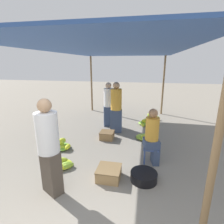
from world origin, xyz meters
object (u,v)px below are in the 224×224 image
basin_black (144,176)px  crate_mid (109,173)px  vendor_foreground (49,147)px  shopper_walking_far (116,107)px  stool (151,150)px  banana_pile_right_0 (146,137)px  banana_pile_left_0 (61,164)px  shopper_walking_mid (109,104)px  banana_pile_right_2 (152,117)px  vendor_seated (153,136)px  banana_pile_right_1 (145,123)px  crate_near (107,135)px  banana_pile_left_1 (61,145)px

basin_black → crate_mid: bearing=-174.1°
vendor_foreground → shopper_walking_far: size_ratio=1.02×
stool → banana_pile_right_0: size_ratio=0.64×
banana_pile_left_0 → shopper_walking_far: 2.57m
vendor_foreground → shopper_walking_mid: 3.57m
vendor_foreground → banana_pile_right_2: size_ratio=2.80×
vendor_seated → banana_pile_right_1: (-0.19, 2.61, -0.59)m
stool → banana_pile_right_1: size_ratio=0.68×
banana_pile_left_0 → banana_pile_right_1: 3.67m
banana_pile_right_2 → banana_pile_right_1: bearing=-111.5°
crate_near → shopper_walking_far: shopper_walking_far is taller
crate_mid → crate_near: bearing=104.0°
basin_black → crate_mid: size_ratio=1.12×
vendor_foreground → banana_pile_right_2: bearing=68.5°
banana_pile_right_1 → shopper_walking_mid: 1.55m
basin_black → banana_pile_right_2: 4.06m
stool → vendor_seated: (0.02, -0.00, 0.35)m
stool → banana_pile_right_1: (-0.17, 2.60, -0.23)m
stool → banana_pile_left_0: 2.05m
stool → crate_mid: size_ratio=0.83×
banana_pile_right_2 → basin_black: bearing=-93.6°
banana_pile_left_0 → vendor_foreground: bearing=-73.5°
banana_pile_right_1 → crate_mid: (-0.65, -3.38, 0.04)m
stool → vendor_seated: bearing=-11.6°
vendor_seated → banana_pile_right_2: bearing=88.3°
shopper_walking_mid → shopper_walking_far: 0.65m
shopper_walking_mid → banana_pile_left_0: bearing=-99.3°
banana_pile_right_2 → vendor_seated: bearing=-91.7°
banana_pile_right_1 → banana_pile_right_2: bearing=68.5°
vendor_foreground → banana_pile_right_0: size_ratio=2.82×
banana_pile_right_2 → crate_mid: banana_pile_right_2 is taller
banana_pile_left_1 → shopper_walking_mid: bearing=66.4°
stool → vendor_seated: vendor_seated is taller
vendor_seated → crate_mid: (-0.84, -0.78, -0.55)m
basin_black → banana_pile_right_1: banana_pile_right_1 is taller
crate_near → vendor_seated: bearing=-39.8°
vendor_seated → banana_pile_right_1: vendor_seated is taller
basin_black → banana_pile_right_1: size_ratio=0.92×
vendor_seated → shopper_walking_far: size_ratio=0.77×
banana_pile_right_2 → shopper_walking_mid: 2.09m
vendor_seated → basin_black: (-0.15, -0.71, -0.58)m
banana_pile_left_0 → shopper_walking_mid: (0.46, 2.83, 0.76)m
crate_near → banana_pile_right_0: bearing=9.8°
banana_pile_right_1 → crate_mid: size_ratio=1.22×
banana_pile_left_0 → banana_pile_right_2: 4.46m
banana_pile_right_1 → shopper_walking_far: shopper_walking_far is taller
stool → banana_pile_left_1: stool is taller
banana_pile_right_0 → crate_near: size_ratio=1.47×
banana_pile_right_2 → crate_mid: (-0.94, -4.12, 0.04)m
basin_black → stool: bearing=79.4°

